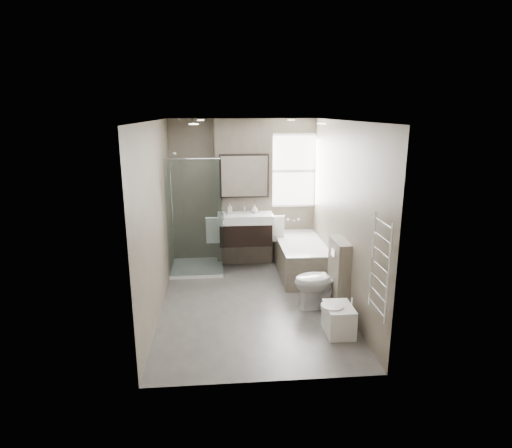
{
  "coord_description": "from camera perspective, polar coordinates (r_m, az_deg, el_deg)",
  "views": [
    {
      "loc": [
        -0.45,
        -5.75,
        2.73
      ],
      "look_at": [
        0.07,
        0.15,
        1.15
      ],
      "focal_mm": 30.0,
      "sensor_mm": 36.0,
      "label": 1
    }
  ],
  "objects": [
    {
      "name": "mirror_cabinet",
      "position": [
        7.46,
        -1.58,
        6.4
      ],
      "size": [
        0.86,
        0.08,
        0.76
      ],
      "color": "black",
      "rests_on": "vanity_pier"
    },
    {
      "name": "cistern_box",
      "position": [
        6.16,
        10.98,
        -6.6
      ],
      "size": [
        0.19,
        0.55,
        1.0
      ],
      "color": "#675F51",
      "rests_on": "ground"
    },
    {
      "name": "window",
      "position": [
        7.82,
        4.95,
        7.08
      ],
      "size": [
        0.98,
        0.06,
        1.33
      ],
      "color": "white",
      "rests_on": "room"
    },
    {
      "name": "towel_radiator",
      "position": [
        4.76,
        16.23,
        -5.46
      ],
      "size": [
        0.03,
        0.49,
        1.1
      ],
      "color": "silver",
      "rests_on": "room"
    },
    {
      "name": "bidet",
      "position": [
        5.6,
        10.92,
        -12.31
      ],
      "size": [
        0.4,
        0.46,
        0.48
      ],
      "color": "white",
      "rests_on": "ground"
    },
    {
      "name": "soap_bottle_a",
      "position": [
        7.42,
        -3.5,
        2.07
      ],
      "size": [
        0.08,
        0.08,
        0.17
      ],
      "primitive_type": "imported",
      "color": "white",
      "rests_on": "vanity"
    },
    {
      "name": "vanity",
      "position": [
        7.46,
        -1.44,
        -0.58
      ],
      "size": [
        0.95,
        0.47,
        0.66
      ],
      "color": "black",
      "rests_on": "vanity_pier"
    },
    {
      "name": "bathtub",
      "position": [
        7.39,
        5.94,
        -4.25
      ],
      "size": [
        0.75,
        1.6,
        0.57
      ],
      "color": "#675F51",
      "rests_on": "ground"
    },
    {
      "name": "soap_bottle_b",
      "position": [
        7.45,
        -0.19,
        2.04
      ],
      "size": [
        0.11,
        0.11,
        0.15
      ],
      "primitive_type": "imported",
      "color": "white",
      "rests_on": "vanity"
    },
    {
      "name": "room",
      "position": [
        5.94,
        -0.59,
        0.98
      ],
      "size": [
        2.7,
        3.9,
        2.7
      ],
      "color": "#54504D",
      "rests_on": "ground"
    },
    {
      "name": "shower_enclosure",
      "position": [
        7.45,
        -7.17,
        -2.71
      ],
      "size": [
        0.9,
        0.9,
        2.0
      ],
      "color": "white",
      "rests_on": "ground"
    },
    {
      "name": "towel_right",
      "position": [
        7.5,
        2.84,
        -0.67
      ],
      "size": [
        0.24,
        0.06,
        0.44
      ],
      "primitive_type": "cube",
      "color": "white",
      "rests_on": "vanity_pier"
    },
    {
      "name": "towel_left",
      "position": [
        7.43,
        -5.74,
        -0.87
      ],
      "size": [
        0.24,
        0.06,
        0.44
      ],
      "primitive_type": "cube",
      "color": "white",
      "rests_on": "vanity_pier"
    },
    {
      "name": "vanity_pier",
      "position": [
        7.67,
        -1.64,
        4.15
      ],
      "size": [
        1.0,
        0.25,
        2.6
      ],
      "primitive_type": "cube",
      "color": "#675F51",
      "rests_on": "ground"
    },
    {
      "name": "toilet",
      "position": [
        6.18,
        8.67,
        -7.51
      ],
      "size": [
        0.81,
        0.52,
        0.78
      ],
      "primitive_type": "imported",
      "rotation": [
        0.0,
        0.0,
        -1.46
      ],
      "color": "white",
      "rests_on": "ground"
    }
  ]
}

